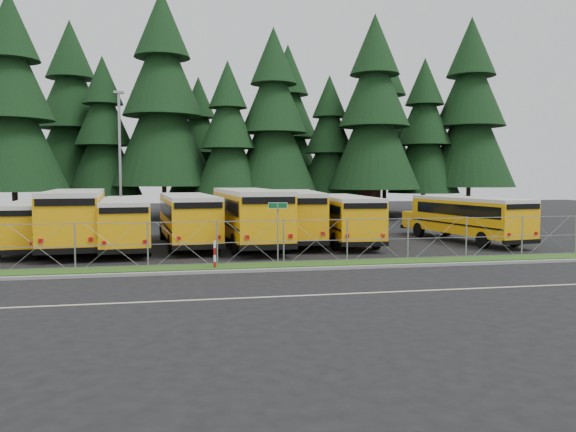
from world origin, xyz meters
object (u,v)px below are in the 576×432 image
object	(u,v)px
bus_3	(187,220)
striped_bollard	(215,255)
bus_east	(465,219)
bus_1	(76,220)
bus_2	(125,224)
bus_4	(248,218)
light_standard	(120,155)
bus_5	(294,217)
bus_6	(343,219)
bus_0	(30,226)
street_sign	(278,220)

from	to	relation	value
bus_3	striped_bollard	distance (m)	8.39
bus_3	bus_east	xyz separation A→B (m)	(16.50, -1.12, -0.11)
bus_1	bus_2	world-z (taller)	bus_1
bus_east	bus_4	bearing A→B (deg)	168.80
bus_4	light_standard	world-z (taller)	light_standard
bus_5	striped_bollard	bearing A→B (deg)	-114.08
bus_1	bus_4	size ratio (longest dim) A/B	0.99
bus_5	bus_east	xyz separation A→B (m)	(10.21, -1.76, -0.19)
bus_3	bus_6	world-z (taller)	bus_3
bus_1	light_standard	size ratio (longest dim) A/B	1.20
bus_0	street_sign	xyz separation A→B (m)	(12.02, -7.87, 0.74)
bus_4	street_sign	size ratio (longest dim) A/B	4.36
bus_5	striped_bollard	xyz separation A→B (m)	(-5.27, -8.92, -0.94)
bus_6	street_sign	world-z (taller)	bus_6
bus_5	bus_1	bearing A→B (deg)	-169.39
bus_east	street_sign	size ratio (longest dim) A/B	3.67
bus_2	light_standard	size ratio (longest dim) A/B	1.03
bus_1	street_sign	distance (m)	12.58
bus_3	striped_bollard	xyz separation A→B (m)	(1.02, -8.28, -0.86)
light_standard	street_sign	bearing A→B (deg)	-65.91
bus_6	light_standard	bearing A→B (deg)	144.58
bus_6	bus_0	bearing A→B (deg)	-176.78
bus_0	striped_bollard	size ratio (longest dim) A/B	8.21
bus_0	bus_3	bearing A→B (deg)	-1.30
bus_1	bus_5	bearing A→B (deg)	-1.31
bus_1	striped_bollard	world-z (taller)	bus_1
striped_bollard	bus_east	bearing A→B (deg)	24.83
bus_0	bus_3	distance (m)	8.27
bus_2	bus_3	distance (m)	3.48
bus_4	light_standard	bearing A→B (deg)	122.51
bus_2	striped_bollard	size ratio (longest dim) A/B	8.69
bus_6	street_sign	xyz separation A→B (m)	(-5.28, -7.85, 0.63)
bus_0	bus_4	size ratio (longest dim) A/B	0.80
bus_5	street_sign	size ratio (longest dim) A/B	4.18
bus_6	bus_east	xyz separation A→B (m)	(7.46, -0.75, -0.05)
bus_2	street_sign	distance (m)	10.16
bus_6	bus_east	distance (m)	7.50
bus_east	bus_1	bearing A→B (deg)	169.03
bus_4	bus_0	bearing A→B (deg)	175.74
bus_1	bus_east	bearing A→B (deg)	-7.66
street_sign	striped_bollard	bearing A→B (deg)	-178.64
bus_east	street_sign	world-z (taller)	street_sign
bus_1	bus_east	xyz separation A→B (m)	(22.45, -0.88, -0.24)
bus_1	bus_east	size ratio (longest dim) A/B	1.18
bus_4	bus_6	world-z (taller)	bus_4
bus_2	bus_east	size ratio (longest dim) A/B	1.01
bus_5	bus_east	bearing A→B (deg)	-3.26
bus_2	bus_5	world-z (taller)	bus_5
bus_3	street_sign	size ratio (longest dim) A/B	3.96
bus_1	bus_5	xyz separation A→B (m)	(12.25, 0.88, -0.06)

